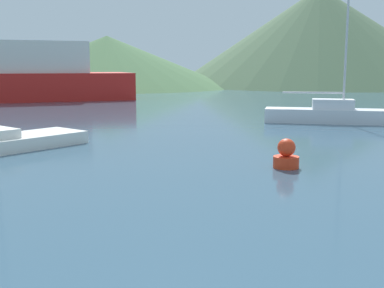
# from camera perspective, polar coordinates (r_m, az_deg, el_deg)

# --- Properties ---
(sailboat_middle) EXTENTS (7.12, 5.33, 9.67)m
(sailboat_middle) POSITION_cam_1_polar(r_m,az_deg,el_deg) (27.87, 16.32, 3.50)
(sailboat_middle) COLOR silver
(sailboat_middle) RESTS_ON ground_plane
(buoy_marker) EXTENTS (0.80, 0.80, 0.92)m
(buoy_marker) POSITION_cam_1_polar(r_m,az_deg,el_deg) (15.22, 11.10, -1.38)
(buoy_marker) COLOR red
(buoy_marker) RESTS_ON ground_plane
(hill_east) EXTENTS (37.61, 37.61, 7.57)m
(hill_east) POSITION_cam_1_polar(r_m,az_deg,el_deg) (73.67, -9.99, 9.59)
(hill_east) COLOR #476B42
(hill_east) RESTS_ON ground_plane
(hill_far_east) EXTENTS (47.62, 47.62, 15.85)m
(hill_far_east) POSITION_cam_1_polar(r_m,az_deg,el_deg) (84.09, 14.72, 12.20)
(hill_far_east) COLOR #4C6647
(hill_far_east) RESTS_ON ground_plane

